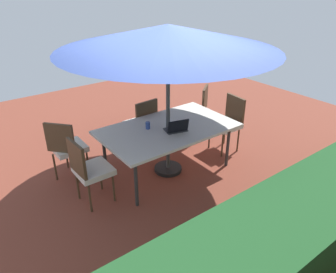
# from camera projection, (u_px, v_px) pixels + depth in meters

# --- Properties ---
(ground_plane) EXTENTS (10.00, 10.00, 0.02)m
(ground_plane) POSITION_uv_depth(u_px,v_px,m) (168.00, 171.00, 5.28)
(ground_plane) COLOR brown
(hedge_row) EXTENTS (6.30, 0.83, 1.06)m
(hedge_row) POSITION_uv_depth(u_px,v_px,m) (312.00, 231.00, 3.29)
(hedge_row) COLOR #1E4C23
(hedge_row) RESTS_ON ground_plane
(dining_table) EXTENTS (2.04, 1.21, 0.77)m
(dining_table) POSITION_uv_depth(u_px,v_px,m) (168.00, 130.00, 4.95)
(dining_table) COLOR silver
(dining_table) RESTS_ON ground_plane
(patio_umbrella) EXTENTS (3.07, 3.07, 2.27)m
(patio_umbrella) POSITION_uv_depth(u_px,v_px,m) (168.00, 38.00, 4.33)
(patio_umbrella) COLOR #4C4C4C
(patio_umbrella) RESTS_ON ground_plane
(chair_southwest) EXTENTS (0.58, 0.58, 0.98)m
(chair_southwest) POSITION_uv_depth(u_px,v_px,m) (197.00, 108.00, 6.23)
(chair_southwest) COLOR silver
(chair_southwest) RESTS_ON ground_plane
(chair_east) EXTENTS (0.47, 0.46, 0.98)m
(chair_east) POSITION_uv_depth(u_px,v_px,m) (89.00, 168.00, 4.31)
(chair_east) COLOR silver
(chair_east) RESTS_ON ground_plane
(chair_west) EXTENTS (0.48, 0.47, 0.98)m
(chair_west) POSITION_uv_depth(u_px,v_px,m) (228.00, 121.00, 5.67)
(chair_west) COLOR silver
(chair_west) RESTS_ON ground_plane
(chair_south) EXTENTS (0.46, 0.48, 0.98)m
(chair_south) POSITION_uv_depth(u_px,v_px,m) (142.00, 122.00, 5.63)
(chair_south) COLOR silver
(chair_south) RESTS_ON ground_plane
(chair_southeast) EXTENTS (0.59, 0.58, 0.98)m
(chair_southeast) POSITION_uv_depth(u_px,v_px,m) (67.00, 146.00, 4.86)
(chair_southeast) COLOR silver
(chair_southeast) RESTS_ON ground_plane
(laptop) EXTENTS (0.37, 0.32, 0.21)m
(laptop) POSITION_uv_depth(u_px,v_px,m) (177.00, 128.00, 4.79)
(laptop) COLOR #2D2D33
(laptop) RESTS_ON dining_table
(cup) EXTENTS (0.07, 0.07, 0.11)m
(cup) POSITION_uv_depth(u_px,v_px,m) (148.00, 125.00, 4.87)
(cup) COLOR #334C99
(cup) RESTS_ON dining_table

